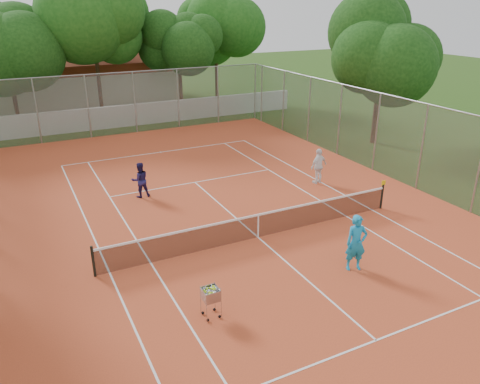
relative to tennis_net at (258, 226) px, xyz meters
name	(u,v)px	position (x,y,z in m)	size (l,w,h in m)	color
ground	(258,238)	(0.00, 0.00, -0.51)	(120.00, 120.00, 0.00)	#203D10
court_pad	(258,238)	(0.00, 0.00, -0.50)	(18.00, 34.00, 0.02)	#C24A25
court_lines	(258,237)	(0.00, 0.00, -0.49)	(10.98, 23.78, 0.01)	white
tennis_net	(258,226)	(0.00, 0.00, 0.00)	(11.88, 0.10, 0.98)	black
perimeter_fence	(259,188)	(0.00, 0.00, 1.49)	(18.00, 34.00, 4.00)	slate
boundary_wall	(129,115)	(0.00, 19.00, 0.24)	(26.00, 0.30, 1.50)	silver
clubhouse	(75,77)	(-2.00, 29.00, 1.69)	(16.40, 9.00, 4.40)	beige
tropical_trees	(113,49)	(0.00, 22.00, 4.49)	(29.00, 19.00, 10.00)	#10350D
player_near	(356,243)	(1.76, -3.34, 0.46)	(0.69, 0.46, 1.90)	#178EC3
player_far_left	(140,180)	(-2.81, 5.81, 0.31)	(0.78, 0.61, 1.60)	#1F1A50
player_far_right	(319,166)	(5.30, 3.69, 0.37)	(1.01, 0.42, 1.72)	white
ball_hopper	(211,301)	(-3.43, -3.56, 0.00)	(0.47, 0.47, 0.98)	#A8A9AF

